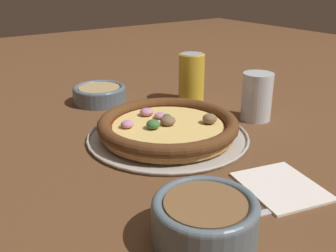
# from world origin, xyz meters

# --- Properties ---
(ground_plane) EXTENTS (3.00, 3.00, 0.00)m
(ground_plane) POSITION_xyz_m (0.00, 0.00, 0.00)
(ground_plane) COLOR brown
(pizza_tray) EXTENTS (0.33, 0.33, 0.01)m
(pizza_tray) POSITION_xyz_m (0.00, 0.00, 0.00)
(pizza_tray) COLOR #B7B2A8
(pizza_tray) RESTS_ON ground_plane
(pizza) EXTENTS (0.29, 0.29, 0.04)m
(pizza) POSITION_xyz_m (0.00, 0.00, 0.03)
(pizza) COLOR #BC7F42
(pizza) RESTS_ON pizza_tray
(bowl_near) EXTENTS (0.13, 0.13, 0.04)m
(bowl_near) POSITION_xyz_m (-0.01, 0.29, 0.02)
(bowl_near) COLOR slate
(bowl_near) RESTS_ON ground_plane
(bowl_far) EXTENTS (0.13, 0.13, 0.06)m
(bowl_far) POSITION_xyz_m (-0.15, -0.29, 0.03)
(bowl_far) COLOR slate
(bowl_far) RESTS_ON ground_plane
(drinking_cup) EXTENTS (0.07, 0.07, 0.11)m
(drinking_cup) POSITION_xyz_m (0.23, -0.03, 0.05)
(drinking_cup) COLOR silver
(drinking_cup) RESTS_ON ground_plane
(napkin) EXTENTS (0.14, 0.15, 0.01)m
(napkin) POSITION_xyz_m (0.03, -0.26, 0.00)
(napkin) COLOR white
(napkin) RESTS_ON ground_plane
(fork) EXTENTS (0.17, 0.06, 0.00)m
(fork) POSITION_xyz_m (-0.00, -0.31, 0.00)
(fork) COLOR #B7B7BC
(fork) RESTS_ON ground_plane
(beverage_can) EXTENTS (0.07, 0.07, 0.12)m
(beverage_can) POSITION_xyz_m (0.19, 0.16, 0.06)
(beverage_can) COLOR gold
(beverage_can) RESTS_ON ground_plane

